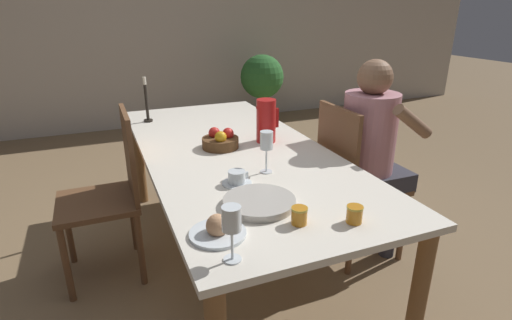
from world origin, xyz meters
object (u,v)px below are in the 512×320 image
object	(u,v)px
chair_opposite	(110,192)
potted_plant	(262,79)
wine_glass_water	(267,142)
wine_glass_juice	(232,222)
serving_tray	(259,202)
teacup_near_person	(237,178)
red_pitcher	(266,121)
chair_person_side	(352,179)
bread_plate	(218,229)
candlestick_tall	(147,105)
jam_jar_red	(355,214)
person_seated	(373,146)
fruit_bowl	(221,141)
jam_jar_amber	(299,215)

from	to	relation	value
chair_opposite	potted_plant	distance (m)	3.12
wine_glass_water	wine_glass_juice	distance (m)	0.71
serving_tray	teacup_near_person	bearing A→B (deg)	93.08
red_pitcher	chair_person_side	bearing A→B (deg)	-28.73
bread_plate	candlestick_tall	xyz separation A→B (m)	(-0.01, 1.57, 0.09)
serving_tray	jam_jar_red	size ratio (longest dim) A/B	4.42
person_seated	bread_plate	xyz separation A→B (m)	(-1.10, -0.58, 0.03)
red_pitcher	fruit_bowl	size ratio (longest dim) A/B	1.22
teacup_near_person	fruit_bowl	distance (m)	0.50
person_seated	red_pitcher	xyz separation A→B (m)	(-0.54, 0.29, 0.13)
wine_glass_juice	wine_glass_water	bearing A→B (deg)	57.91
teacup_near_person	candlestick_tall	distance (m)	1.22
chair_person_side	fruit_bowl	distance (m)	0.81
wine_glass_water	fruit_bowl	xyz separation A→B (m)	(-0.09, 0.42, -0.11)
chair_opposite	candlestick_tall	size ratio (longest dim) A/B	3.14
chair_opposite	serving_tray	world-z (taller)	chair_opposite
bread_plate	teacup_near_person	bearing A→B (deg)	61.38
chair_opposite	teacup_near_person	xyz separation A→B (m)	(0.53, -0.61, 0.24)
fruit_bowl	potted_plant	distance (m)	2.89
serving_tray	candlestick_tall	size ratio (longest dim) A/B	0.96
jam_jar_red	candlestick_tall	distance (m)	1.75
chair_opposite	wine_glass_juice	xyz separation A→B (m)	(0.32, -1.14, 0.35)
person_seated	serving_tray	distance (m)	0.99
chair_opposite	serving_tray	size ratio (longest dim) A/B	3.28
jam_jar_amber	potted_plant	bearing A→B (deg)	69.01
wine_glass_juice	jam_jar_red	bearing A→B (deg)	5.95
teacup_near_person	jam_jar_red	size ratio (longest dim) A/B	2.03
wine_glass_water	jam_jar_amber	xyz separation A→B (m)	(-0.08, -0.49, -0.11)
wine_glass_water	serving_tray	xyz separation A→B (m)	(-0.16, -0.30, -0.13)
candlestick_tall	potted_plant	xyz separation A→B (m)	(1.63, 1.85, -0.23)
chair_person_side	fruit_bowl	size ratio (longest dim) A/B	4.68
potted_plant	wine_glass_water	bearing A→B (deg)	-112.71
wine_glass_water	candlestick_tall	world-z (taller)	candlestick_tall
teacup_near_person	wine_glass_juice	bearing A→B (deg)	-111.10
wine_glass_juice	teacup_near_person	world-z (taller)	wine_glass_juice
serving_tray	fruit_bowl	distance (m)	0.72
chair_person_side	red_pitcher	size ratio (longest dim) A/B	3.82
person_seated	candlestick_tall	distance (m)	1.49
jam_jar_red	wine_glass_water	bearing A→B (deg)	100.93
teacup_near_person	bread_plate	size ratio (longest dim) A/B	0.67
red_pitcher	bread_plate	xyz separation A→B (m)	(-0.56, -0.87, -0.10)
chair_person_side	chair_opposite	distance (m)	1.38
chair_opposite	wine_glass_water	xyz separation A→B (m)	(0.70, -0.53, 0.36)
jam_jar_amber	fruit_bowl	xyz separation A→B (m)	(-0.01, 0.90, 0.01)
wine_glass_water	fruit_bowl	size ratio (longest dim) A/B	1.00
red_pitcher	fruit_bowl	world-z (taller)	red_pitcher
candlestick_tall	bread_plate	bearing A→B (deg)	-89.58
person_seated	wine_glass_juice	bearing A→B (deg)	-56.20
serving_tray	jam_jar_red	bearing A→B (deg)	-43.06
wine_glass_water	chair_opposite	bearing A→B (deg)	142.72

